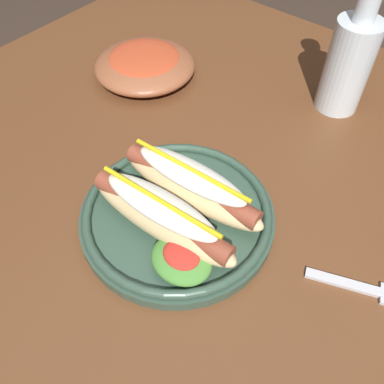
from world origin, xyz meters
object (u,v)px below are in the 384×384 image
glass_bottle (349,62)px  side_bowl (145,64)px  fork (367,289)px  hot_dog_plate (177,210)px

glass_bottle → side_bowl: bearing=-155.1°
fork → side_bowl: side_bowl is taller
side_bowl → fork: bearing=-16.6°
fork → side_bowl: 0.51m
fork → glass_bottle: (-0.19, 0.29, 0.08)m
fork → hot_dog_plate: bearing=174.6°
hot_dog_plate → glass_bottle: (0.05, 0.35, 0.06)m
fork → glass_bottle: glass_bottle is taller
fork → side_bowl: (-0.49, 0.15, 0.02)m
glass_bottle → side_bowl: (-0.30, -0.14, -0.06)m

